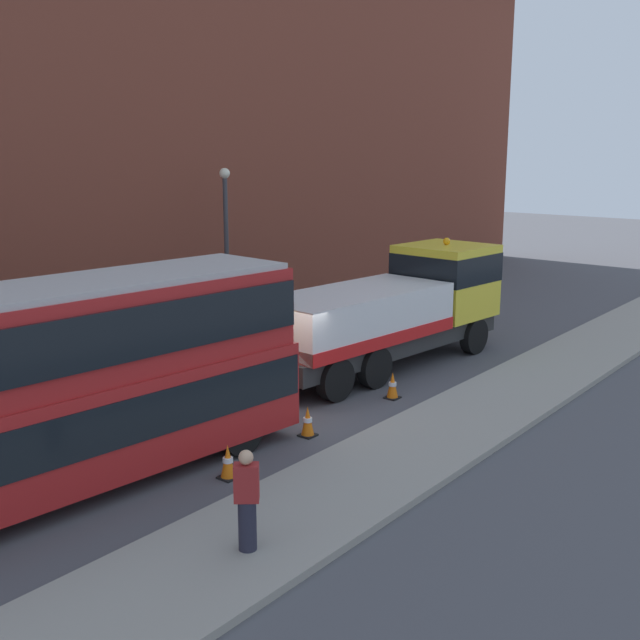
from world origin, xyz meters
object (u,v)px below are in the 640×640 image
(recovery_tow_truck, at_px, (393,308))
(traffic_cone_midway, at_px, (308,422))
(double_decker_bus, at_px, (41,385))
(street_lamp, at_px, (226,238))
(traffic_cone_near_bus, at_px, (228,462))
(traffic_cone_near_truck, at_px, (393,386))
(pedestrian_onlooker, at_px, (247,501))

(recovery_tow_truck, bearing_deg, traffic_cone_midway, -158.80)
(recovery_tow_truck, height_order, double_decker_bus, double_decker_bus)
(double_decker_bus, distance_m, street_lamp, 12.92)
(recovery_tow_truck, bearing_deg, street_lamp, 100.76)
(traffic_cone_near_bus, xyz_separation_m, traffic_cone_near_truck, (6.33, 0.21, 0.00))
(recovery_tow_truck, xyz_separation_m, traffic_cone_near_truck, (-2.77, -1.83, -1.42))
(double_decker_bus, relative_size, pedestrian_onlooker, 6.54)
(recovery_tow_truck, height_order, traffic_cone_near_bus, recovery_tow_truck)
(double_decker_bus, xyz_separation_m, street_lamp, (11.18, 6.36, 1.24))
(traffic_cone_midway, distance_m, street_lamp, 10.45)
(recovery_tow_truck, bearing_deg, traffic_cone_near_truck, -141.37)
(double_decker_bus, relative_size, traffic_cone_midway, 15.53)
(recovery_tow_truck, bearing_deg, traffic_cone_near_bus, -162.24)
(traffic_cone_near_bus, relative_size, street_lamp, 0.12)
(street_lamp, bearing_deg, recovery_tow_truck, -84.37)
(traffic_cone_near_truck, bearing_deg, traffic_cone_midway, 179.70)
(pedestrian_onlooker, xyz_separation_m, traffic_cone_near_bus, (2.00, 2.45, -0.64))
(pedestrian_onlooker, height_order, traffic_cone_near_bus, pedestrian_onlooker)
(double_decker_bus, height_order, traffic_cone_near_truck, double_decker_bus)
(recovery_tow_truck, height_order, pedestrian_onlooker, recovery_tow_truck)
(double_decker_bus, bearing_deg, traffic_cone_midway, -13.42)
(recovery_tow_truck, distance_m, traffic_cone_near_bus, 9.43)
(traffic_cone_midway, xyz_separation_m, street_lamp, (5.66, 8.21, 3.13))
(recovery_tow_truck, xyz_separation_m, double_decker_bus, (-11.81, 0.04, 0.47))
(recovery_tow_truck, relative_size, pedestrian_onlooker, 5.98)
(recovery_tow_truck, bearing_deg, double_decker_bus, -175.08)
(recovery_tow_truck, distance_m, traffic_cone_midway, 6.70)
(recovery_tow_truck, relative_size, traffic_cone_near_truck, 14.21)
(traffic_cone_near_bus, bearing_deg, street_lamp, 44.93)
(traffic_cone_midway, bearing_deg, pedestrian_onlooker, -150.85)
(traffic_cone_near_truck, bearing_deg, recovery_tow_truck, 33.50)
(traffic_cone_near_bus, height_order, street_lamp, street_lamp)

